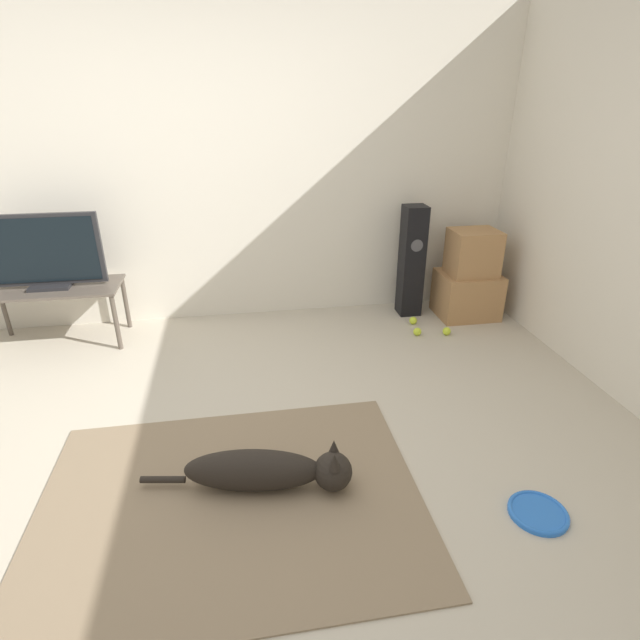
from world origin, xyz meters
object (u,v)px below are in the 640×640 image
(tv_stand, at_px, (53,294))
(cardboard_box_lower, at_px, (467,295))
(floor_speaker, at_px, (412,261))
(cardboard_box_upper, at_px, (473,253))
(tv, at_px, (44,252))
(tennis_ball_loose_on_carpet, at_px, (417,332))
(dog, at_px, (270,470))
(frisbee, at_px, (538,512))
(tennis_ball_near_speaker, at_px, (413,320))
(tennis_ball_by_boxes, at_px, (447,331))

(tv_stand, bearing_deg, cardboard_box_lower, -0.67)
(floor_speaker, bearing_deg, cardboard_box_upper, -16.39)
(tv, xyz_separation_m, tennis_ball_loose_on_carpet, (2.83, -0.37, -0.71))
(cardboard_box_lower, distance_m, cardboard_box_upper, 0.39)
(dog, height_order, tv_stand, tv_stand)
(dog, distance_m, tv, 2.51)
(cardboard_box_lower, relative_size, cardboard_box_upper, 1.30)
(dog, height_order, tv, tv)
(tv_stand, relative_size, tv, 1.20)
(frisbee, height_order, cardboard_box_upper, cardboard_box_upper)
(cardboard_box_lower, xyz_separation_m, tv_stand, (-3.39, 0.04, 0.21))
(floor_speaker, relative_size, tv, 1.16)
(cardboard_box_upper, relative_size, tennis_ball_near_speaker, 5.92)
(dog, distance_m, tennis_ball_loose_on_carpet, 2.04)
(dog, xyz_separation_m, tennis_ball_near_speaker, (1.36, 1.76, -0.09))
(frisbee, bearing_deg, cardboard_box_lower, 73.94)
(cardboard_box_lower, xyz_separation_m, floor_speaker, (-0.49, 0.13, 0.29))
(cardboard_box_upper, distance_m, floor_speaker, 0.52)
(frisbee, bearing_deg, tennis_ball_near_speaker, 86.60)
(cardboard_box_upper, xyz_separation_m, tennis_ball_near_speaker, (-0.52, -0.10, -0.55))
(tennis_ball_by_boxes, relative_size, tennis_ball_loose_on_carpet, 1.00)
(floor_speaker, height_order, tv_stand, floor_speaker)
(floor_speaker, bearing_deg, tennis_ball_by_boxes, -71.22)
(cardboard_box_lower, relative_size, floor_speaker, 0.52)
(cardboard_box_lower, distance_m, tennis_ball_loose_on_carpet, 0.67)
(dog, xyz_separation_m, floor_speaker, (1.40, 2.00, 0.37))
(frisbee, xyz_separation_m, cardboard_box_lower, (0.65, 2.25, 0.18))
(tennis_ball_near_speaker, bearing_deg, cardboard_box_lower, 11.96)
(tennis_ball_near_speaker, bearing_deg, frisbee, -93.40)
(cardboard_box_lower, xyz_separation_m, tv, (-3.39, 0.04, 0.55))
(tennis_ball_loose_on_carpet, bearing_deg, tennis_ball_by_boxes, -7.57)
(dog, bearing_deg, cardboard_box_upper, 44.59)
(tennis_ball_loose_on_carpet, bearing_deg, floor_speaker, 80.85)
(cardboard_box_lower, bearing_deg, cardboard_box_upper, -80.36)
(tennis_ball_by_boxes, distance_m, tennis_ball_near_speaker, 0.32)
(floor_speaker, relative_size, tennis_ball_by_boxes, 14.66)
(dog, height_order, frisbee, dog)
(frisbee, bearing_deg, floor_speaker, 86.11)
(tennis_ball_loose_on_carpet, bearing_deg, cardboard_box_upper, 29.36)
(cardboard_box_upper, height_order, tv, tv)
(cardboard_box_lower, distance_m, tennis_ball_near_speaker, 0.56)
(frisbee, height_order, tennis_ball_by_boxes, tennis_ball_by_boxes)
(tennis_ball_by_boxes, bearing_deg, floor_speaker, 108.78)
(tv_stand, bearing_deg, tv, 90.00)
(floor_speaker, xyz_separation_m, tv, (-2.90, -0.09, 0.26))
(cardboard_box_upper, bearing_deg, tennis_ball_loose_on_carpet, -150.64)
(cardboard_box_upper, distance_m, tv_stand, 3.40)
(tv, bearing_deg, tennis_ball_near_speaker, -3.05)
(tennis_ball_near_speaker, bearing_deg, tennis_ball_loose_on_carpet, -100.26)
(tennis_ball_near_speaker, bearing_deg, tennis_ball_by_boxes, -50.73)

